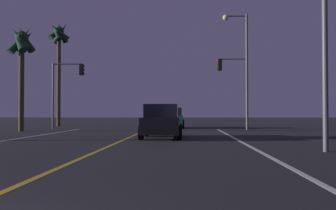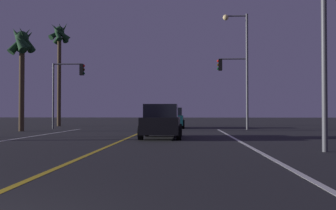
% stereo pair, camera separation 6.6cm
% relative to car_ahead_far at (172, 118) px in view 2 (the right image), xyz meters
% --- Properties ---
extents(lane_edge_right, '(0.16, 32.30, 0.01)m').
position_rel_car_ahead_far_xyz_m(lane_edge_right, '(3.60, -18.63, -0.82)').
color(lane_edge_right, silver).
rests_on(lane_edge_right, ground).
extents(lane_center_divider, '(0.16, 32.30, 0.01)m').
position_rel_car_ahead_far_xyz_m(lane_center_divider, '(-1.76, -18.63, -0.82)').
color(lane_center_divider, gold).
rests_on(lane_center_divider, ground).
extents(car_ahead_far, '(2.02, 4.30, 1.70)m').
position_rel_car_ahead_far_xyz_m(car_ahead_far, '(0.00, 0.00, 0.00)').
color(car_ahead_far, black).
rests_on(car_ahead_far, ground).
extents(car_lead_same_lane, '(2.02, 4.30, 1.70)m').
position_rel_car_ahead_far_xyz_m(car_lead_same_lane, '(-0.05, -12.53, 0.00)').
color(car_lead_same_lane, black).
rests_on(car_lead_same_lane, ground).
extents(traffic_light_near_right, '(2.42, 0.36, 5.53)m').
position_rel_car_ahead_far_xyz_m(traffic_light_near_right, '(4.82, -1.98, 3.24)').
color(traffic_light_near_right, '#4C4C51').
rests_on(traffic_light_near_right, ground).
extents(traffic_light_near_left, '(2.62, 0.36, 5.21)m').
position_rel_car_ahead_far_xyz_m(traffic_light_near_left, '(-8.20, -1.98, 3.04)').
color(traffic_light_near_left, '#4C4C51').
rests_on(traffic_light_near_left, ground).
extents(street_lamp_right_far, '(1.90, 0.44, 8.74)m').
position_rel_car_ahead_far_xyz_m(street_lamp_right_far, '(5.36, -2.95, 4.64)').
color(street_lamp_right_far, '#4C4C51').
rests_on(street_lamp_right_far, ground).
extents(palm_tree_left_mid, '(1.99, 2.13, 7.44)m').
position_rel_car_ahead_far_xyz_m(palm_tree_left_mid, '(-10.24, -5.97, 5.00)').
color(palm_tree_left_mid, '#473826').
rests_on(palm_tree_left_mid, ground).
extents(palm_tree_left_far, '(2.14, 2.21, 10.10)m').
position_rel_car_ahead_far_xyz_m(palm_tree_left_far, '(-11.02, 4.06, 7.18)').
color(palm_tree_left_far, '#473826').
rests_on(palm_tree_left_far, ground).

